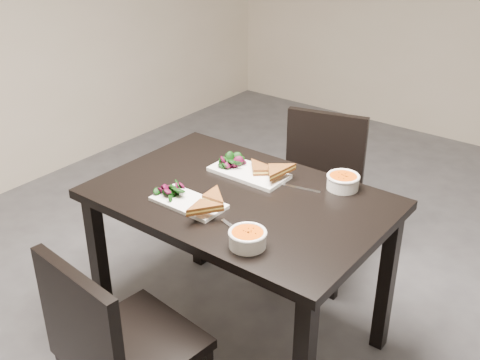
{
  "coord_description": "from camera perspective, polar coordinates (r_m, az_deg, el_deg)",
  "views": [
    {
      "loc": [
        0.92,
        -2.09,
        1.89
      ],
      "look_at": [
        -0.35,
        -0.43,
        0.82
      ],
      "focal_mm": 43.49,
      "sensor_mm": 36.0,
      "label": 1
    }
  ],
  "objects": [
    {
      "name": "sandwich_far",
      "position": [
        2.49,
        1.87,
        0.94
      ],
      "size": [
        0.21,
        0.21,
        0.06
      ],
      "primitive_type": null,
      "rotation": [
        0.0,
        0.0,
        0.7
      ],
      "color": "brown",
      "rests_on": "plate_far"
    },
    {
      "name": "salad_far",
      "position": [
        2.6,
        -0.89,
        1.95
      ],
      "size": [
        0.11,
        0.1,
        0.05
      ],
      "primitive_type": null,
      "color": "black",
      "rests_on": "plate_far"
    },
    {
      "name": "plate_near",
      "position": [
        2.33,
        -5.06,
        -2.23
      ],
      "size": [
        0.3,
        0.15,
        0.02
      ],
      "primitive_type": "cube",
      "color": "white",
      "rests_on": "table"
    },
    {
      "name": "soup_bowl_far",
      "position": [
        2.46,
        10.07,
        -0.08
      ],
      "size": [
        0.14,
        0.14,
        0.06
      ],
      "color": "white",
      "rests_on": "table"
    },
    {
      "name": "salad_near",
      "position": [
        2.38,
        -6.88,
        -0.91
      ],
      "size": [
        0.09,
        0.08,
        0.04
      ],
      "primitive_type": null,
      "color": "black",
      "rests_on": "plate_near"
    },
    {
      "name": "plate_far",
      "position": [
        2.55,
        0.88,
        0.72
      ],
      "size": [
        0.34,
        0.17,
        0.02
      ],
      "primitive_type": "cube",
      "color": "white",
      "rests_on": "table"
    },
    {
      "name": "soup_bowl_near",
      "position": [
        2.05,
        0.75,
        -5.68
      ],
      "size": [
        0.14,
        0.14,
        0.06
      ],
      "color": "white",
      "rests_on": "table"
    },
    {
      "name": "sandwich_near",
      "position": [
        2.28,
        -3.63,
        -1.87
      ],
      "size": [
        0.16,
        0.12,
        0.05
      ],
      "primitive_type": null,
      "rotation": [
        0.0,
        0.0,
        0.07
      ],
      "color": "brown",
      "rests_on": "plate_near"
    },
    {
      "name": "ground",
      "position": [
        2.97,
        10.77,
        -13.07
      ],
      "size": [
        5.0,
        5.0,
        0.0
      ],
      "primitive_type": "plane",
      "color": "#47474C",
      "rests_on": "ground"
    },
    {
      "name": "cutlery_near",
      "position": [
        2.15,
        -0.37,
        -4.91
      ],
      "size": [
        0.18,
        0.06,
        0.0
      ],
      "primitive_type": "cube",
      "rotation": [
        0.0,
        0.0,
        -0.28
      ],
      "color": "silver",
      "rests_on": "table"
    },
    {
      "name": "chair_far",
      "position": [
        3.06,
        7.63,
        -0.55
      ],
      "size": [
        0.51,
        0.51,
        0.85
      ],
      "rotation": [
        0.0,
        0.0,
        0.26
      ],
      "color": "black",
      "rests_on": "ground"
    },
    {
      "name": "table",
      "position": [
        2.44,
        0.0,
        -3.53
      ],
      "size": [
        1.2,
        0.8,
        0.75
      ],
      "color": "black",
      "rests_on": "ground"
    },
    {
      "name": "chair_near",
      "position": [
        2.11,
        -12.25,
        -15.54
      ],
      "size": [
        0.46,
        0.46,
        0.85
      ],
      "rotation": [
        0.0,
        0.0,
        -0.1
      ],
      "color": "black",
      "rests_on": "ground"
    },
    {
      "name": "cutlery_far",
      "position": [
        2.45,
        5.91,
        -0.8
      ],
      "size": [
        0.18,
        0.05,
        0.0
      ],
      "primitive_type": "cube",
      "rotation": [
        0.0,
        0.0,
        0.21
      ],
      "color": "silver",
      "rests_on": "table"
    }
  ]
}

